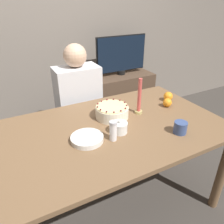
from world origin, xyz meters
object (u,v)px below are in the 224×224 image
(person_man_blue_shirt, at_px, (80,114))
(tv_monitor, at_px, (121,55))
(cake, at_px, (112,112))
(candle, at_px, (139,100))
(sugar_bowl, at_px, (120,127))
(sugar_shaker, at_px, (113,131))

(person_man_blue_shirt, relative_size, tv_monitor, 1.82)
(cake, relative_size, tv_monitor, 0.37)
(cake, distance_m, candle, 0.23)
(sugar_bowl, height_order, person_man_blue_shirt, person_man_blue_shirt)
(sugar_bowl, height_order, candle, candle)
(tv_monitor, bearing_deg, sugar_bowl, -120.41)
(cake, xyz_separation_m, person_man_blue_shirt, (-0.07, 0.55, -0.27))
(sugar_bowl, xyz_separation_m, sugar_shaker, (-0.08, -0.05, 0.03))
(candle, xyz_separation_m, tv_monitor, (0.45, 1.05, 0.07))
(sugar_shaker, xyz_separation_m, person_man_blue_shirt, (0.06, 0.81, -0.29))
(candle, bearing_deg, sugar_bowl, -147.27)
(cake, relative_size, sugar_bowl, 2.35)
(cake, height_order, sugar_shaker, sugar_shaker)
(sugar_bowl, bearing_deg, cake, 75.84)
(sugar_shaker, bearing_deg, sugar_bowl, 34.72)
(sugar_shaker, bearing_deg, person_man_blue_shirt, 85.69)
(cake, relative_size, person_man_blue_shirt, 0.20)
(candle, bearing_deg, person_man_blue_shirt, 115.69)
(candle, distance_m, person_man_blue_shirt, 0.73)
(sugar_bowl, relative_size, person_man_blue_shirt, 0.09)
(person_man_blue_shirt, bearing_deg, tv_monitor, -147.51)
(sugar_bowl, height_order, tv_monitor, tv_monitor)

